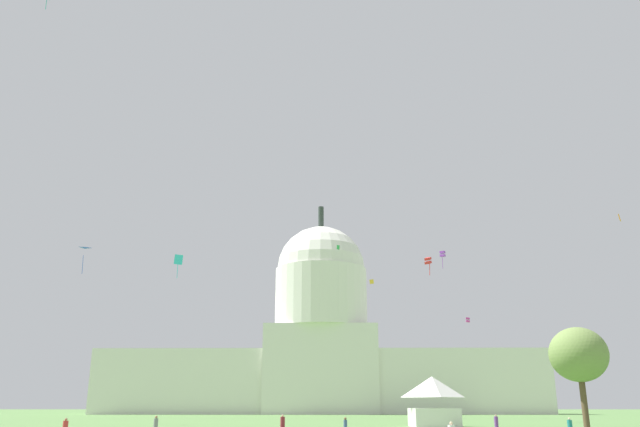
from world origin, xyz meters
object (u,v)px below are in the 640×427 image
kite_violet_mid (443,254)px  kite_green_high (338,247)px  kite_blue_mid (84,253)px  kite_gold_mid (372,282)px  person_denim_near_tent (345,426)px  kite_red_mid (428,261)px  capitol_building (321,346)px  person_teal_back_left (570,427)px  person_purple_near_tree_east (496,422)px  kite_magenta_mid (468,320)px  kite_cyan_mid (178,261)px  event_tent (433,400)px  kite_orange_mid (619,218)px  person_maroon_aisle_center (283,424)px  tree_east_near (579,355)px

kite_violet_mid → kite_green_high: 37.18m
kite_blue_mid → kite_gold_mid: bearing=-163.3°
kite_violet_mid → kite_gold_mid: size_ratio=3.10×
kite_blue_mid → kite_gold_mid: kite_gold_mid is taller
person_denim_near_tent → kite_red_mid: kite_red_mid is taller
capitol_building → person_teal_back_left: size_ratio=88.88×
person_teal_back_left → person_denim_near_tent: 20.13m
capitol_building → person_purple_near_tree_east: bearing=-79.0°
kite_violet_mid → kite_green_high: (-17.94, 31.28, 9.06)m
kite_magenta_mid → kite_gold_mid: kite_gold_mid is taller
kite_blue_mid → kite_cyan_mid: 24.02m
person_teal_back_left → kite_cyan_mid: (-41.04, 19.58, 19.80)m
kite_cyan_mid → capitol_building: bearing=124.4°
kite_red_mid → kite_green_high: 60.93m
event_tent → kite_red_mid: 17.71m
person_teal_back_left → capitol_building: bearing=64.5°
kite_red_mid → person_denim_near_tent: bearing=-85.3°
person_denim_near_tent → kite_orange_mid: size_ratio=1.77×
person_denim_near_tent → kite_red_mid: (11.62, 19.90, 20.14)m
kite_red_mid → kite_cyan_mid: bearing=-141.1°
kite_cyan_mid → kite_gold_mid: size_ratio=3.09×
event_tent → kite_magenta_mid: bearing=71.4°
person_maroon_aisle_center → kite_green_high: bearing=34.1°
event_tent → kite_magenta_mid: 60.90m
kite_blue_mid → kite_violet_mid: bearing=170.2°
kite_magenta_mid → kite_cyan_mid: size_ratio=0.35×
capitol_building → kite_orange_mid: 136.22m
tree_east_near → person_denim_near_tent: bearing=-152.9°
capitol_building → person_denim_near_tent: capitol_building is taller
event_tent → kite_green_high: (-10.82, 57.74, 33.91)m
capitol_building → person_teal_back_left: capitol_building is taller
kite_green_high → tree_east_near: bearing=-74.2°
person_denim_near_tent → person_maroon_aisle_center: bearing=-114.6°
tree_east_near → kite_red_mid: (-16.14, 5.71, 12.63)m
person_teal_back_left → kite_blue_mid: kite_blue_mid is taller
kite_magenta_mid → kite_green_high: kite_green_high is taller
person_teal_back_left → kite_red_mid: size_ratio=0.61×
kite_orange_mid → kite_green_high: kite_green_high is taller
capitol_building → event_tent: capitol_building is taller
person_teal_back_left → kite_gold_mid: kite_gold_mid is taller
kite_violet_mid → kite_blue_mid: (-57.82, -13.91, -2.88)m
person_teal_back_left → person_maroon_aisle_center: bearing=130.7°
person_teal_back_left → kite_green_high: 89.61m
kite_magenta_mid → kite_violet_mid: 32.02m
person_maroon_aisle_center → kite_red_mid: size_ratio=0.68×
person_teal_back_left → kite_cyan_mid: kite_cyan_mid is taller
event_tent → kite_blue_mid: bearing=164.6°
kite_magenta_mid → kite_orange_mid: size_ratio=1.27×
kite_violet_mid → kite_red_mid: size_ratio=1.25×
kite_violet_mid → person_denim_near_tent: bearing=99.0°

